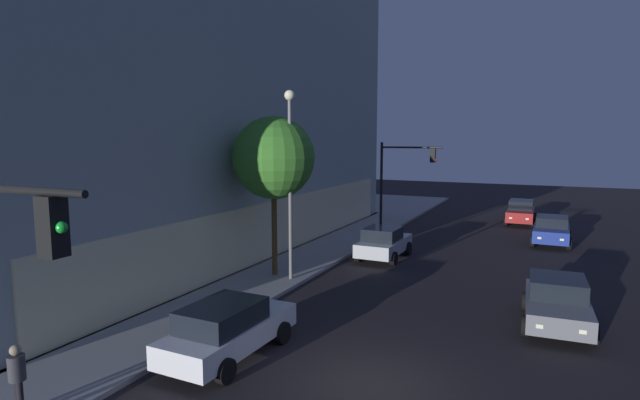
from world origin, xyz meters
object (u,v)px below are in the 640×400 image
Objects in this scene: car_white at (228,329)px; car_blue at (551,230)px; sidewalk_tree at (274,158)px; street_lamp_sidewalk at (290,162)px; modern_building at (94,74)px; car_grey at (557,302)px; car_red at (521,212)px; traffic_light_far_corner at (401,171)px; pedestrian_waiting at (17,374)px; car_silver at (384,243)px.

car_white reaches higher than car_blue.
street_lamp_sidewalk is at bearing -106.35° from sidewalk_tree.
modern_building reaches higher than car_grey.
modern_building is 30.32m from car_red.
traffic_light_far_corner is 1.34× the size of car_red.
car_white is at bearing 128.03° from car_grey.
modern_building is 28.24m from car_grey.
street_lamp_sidewalk reaches higher than traffic_light_far_corner.
street_lamp_sidewalk is 4.96× the size of pedestrian_waiting.
pedestrian_waiting reaches higher than car_red.
sidewalk_tree is (0.28, 0.97, 0.15)m from street_lamp_sidewalk.
traffic_light_far_corner is at bearing 2.62° from car_white.
street_lamp_sidewalk is (-13.45, 1.00, 1.15)m from traffic_light_far_corner.
traffic_light_far_corner reaches higher than pedestrian_waiting.
car_white is (4.71, -2.24, -0.27)m from pedestrian_waiting.
car_grey is (-14.19, -9.50, -3.25)m from traffic_light_far_corner.
car_white is at bearing -25.47° from pedestrian_waiting.
street_lamp_sidewalk is 1.95× the size of car_silver.
car_silver reaches higher than car_grey.
pedestrian_waiting is 27.52m from car_blue.
modern_building reaches higher than car_white.
car_grey is 0.99× the size of car_red.
modern_building is at bearing 109.85° from car_blue.
car_silver is at bearing -8.37° from pedestrian_waiting.
street_lamp_sidewalk reaches higher than pedestrian_waiting.
modern_building is 7.95× the size of car_blue.
car_grey is at bearing -43.44° from pedestrian_waiting.
sidewalk_tree is at bearing 20.75° from car_white.
street_lamp_sidewalk is 22.19m from car_red.
car_white is at bearing -122.72° from modern_building.
sidewalk_tree is 1.52× the size of car_white.
car_grey is (-1.02, -11.47, -4.56)m from sidewalk_tree.
traffic_light_far_corner is 3.56× the size of pedestrian_waiting.
modern_building is 20.42m from car_silver.
car_red reaches higher than car_grey.
sidewalk_tree is (-13.17, 1.97, 1.31)m from traffic_light_far_corner.
car_red is (14.40, -5.78, 0.03)m from car_silver.
car_white is at bearing -165.27° from street_lamp_sidewalk.
pedestrian_waiting is at bearing 165.41° from car_red.
sidewalk_tree is 13.14m from pedestrian_waiting.
pedestrian_waiting is at bearing 178.63° from street_lamp_sidewalk.
traffic_light_far_corner is 25.79m from pedestrian_waiting.
street_lamp_sidewalk is 7.63m from car_silver.
street_lamp_sidewalk reaches higher than sidewalk_tree.
street_lamp_sidewalk is 1.89× the size of car_grey.
modern_building reaches higher than sidewalk_tree.
car_silver is at bearing -1.72° from car_white.
sidewalk_tree is 9.40m from car_white.
pedestrian_waiting is at bearing 136.56° from car_grey.
sidewalk_tree is 4.33× the size of pedestrian_waiting.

